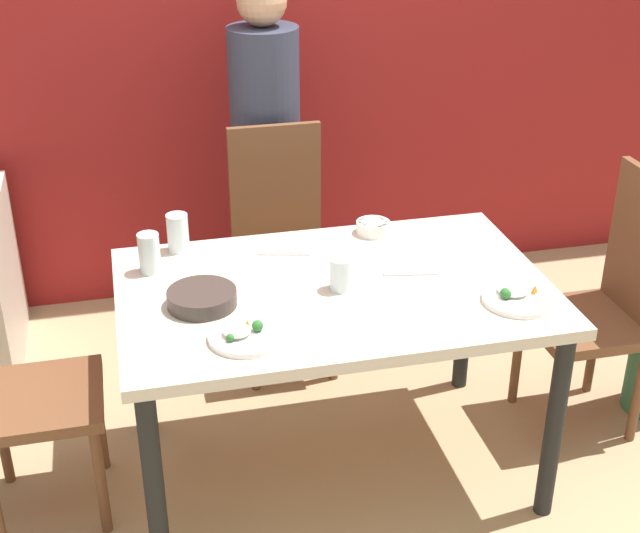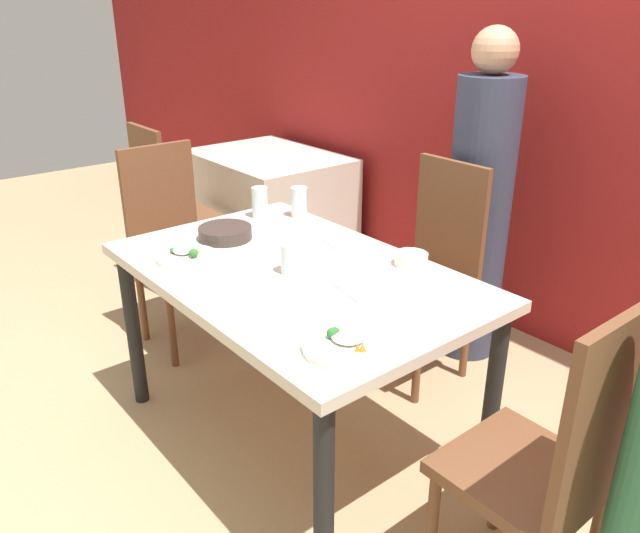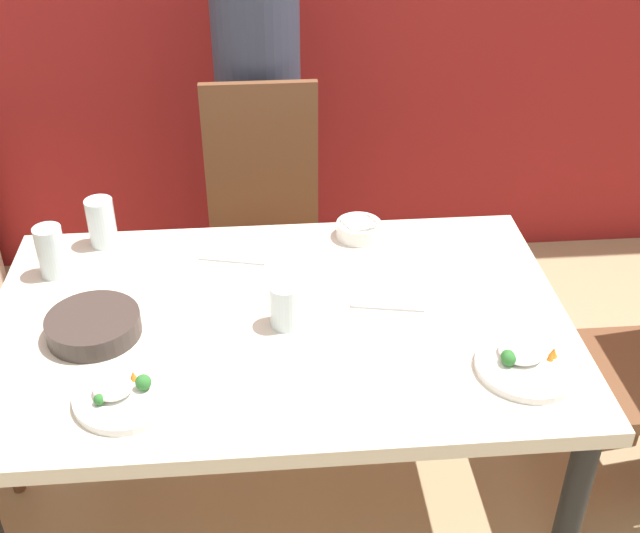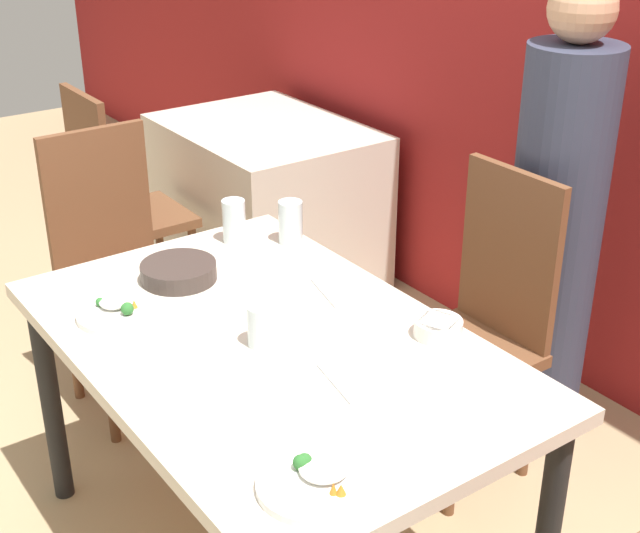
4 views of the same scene
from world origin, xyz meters
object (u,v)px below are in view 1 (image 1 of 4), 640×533
Objects in this scene: person_adult at (267,172)px; glass_water_tall at (178,233)px; chair_adult_spot at (281,244)px; bowl_curry at (202,298)px; plate_rice_adult at (517,297)px; chair_child_spot at (606,299)px.

person_adult reaches higher than glass_water_tall.
person_adult is (-0.00, 0.31, 0.20)m from chair_adult_spot.
chair_adult_spot is 0.95m from bowl_curry.
chair_adult_spot is 1.19m from plate_rice_adult.
plate_rice_adult is at bearing -61.39° from chair_adult_spot.
person_adult is (-1.07, 1.04, 0.20)m from chair_child_spot.
chair_adult_spot is 0.37m from person_adult.
bowl_curry is (-0.41, -1.13, 0.05)m from person_adult.
glass_water_tall is at bearing -102.01° from chair_child_spot.
person_adult is 1.45m from plate_rice_adult.
chair_child_spot reaches higher than glass_water_tall.
chair_adult_spot is 0.67m from glass_water_tall.
person_adult is at bearing 90.00° from chair_adult_spot.
chair_adult_spot is at bearing -90.00° from person_adult.
chair_child_spot is 4.34× the size of plate_rice_adult.
plate_rice_adult is at bearing -60.39° from chair_child_spot.
bowl_curry is 0.94× the size of plate_rice_adult.
chair_child_spot is at bearing -12.01° from glass_water_tall.
chair_adult_spot reaches higher than plate_rice_adult.
person_adult is 7.13× the size of bowl_curry.
bowl_curry is at bearing -109.89° from person_adult.
chair_adult_spot reaches higher than glass_water_tall.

